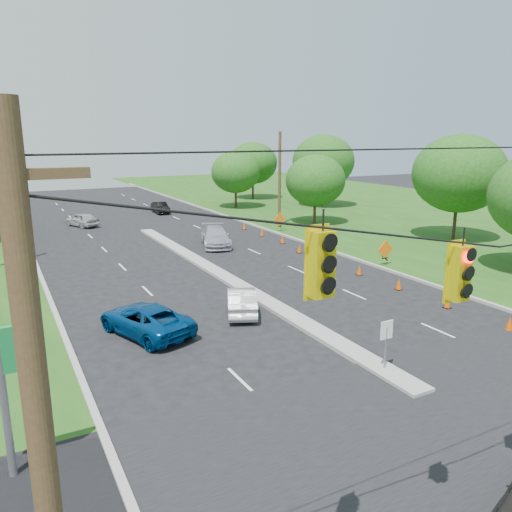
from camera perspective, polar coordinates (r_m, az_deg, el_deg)
curb_left at (r=37.89m, az=-23.93°, el=-0.73°), size 0.25×110.00×0.16m
curb_right at (r=43.91m, az=3.26°, el=2.26°), size 0.25×110.00×0.16m
median at (r=31.58m, az=-4.06°, el=-2.25°), size 1.00×34.00×0.18m
median_sign at (r=19.09m, az=14.66°, el=-8.84°), size 0.55×0.06×2.05m
utility_pole_far_right at (r=48.75m, az=2.71°, el=8.74°), size 0.28×0.28×9.00m
cone_1 at (r=25.41m, az=26.98°, el=-6.90°), size 0.32×0.32×0.70m
cone_2 at (r=27.41m, az=21.05°, el=-4.87°), size 0.32×0.32×0.70m
cone_3 at (r=29.69m, az=16.01°, el=-3.09°), size 0.32×0.32×0.70m
cone_4 at (r=32.19m, az=11.73°, el=-1.56°), size 0.32×0.32×0.70m
cone_5 at (r=34.86m, az=8.09°, el=-0.25°), size 0.32×0.32×0.70m
cone_6 at (r=37.67m, az=4.98°, el=0.88°), size 0.32×0.32×0.70m
cone_7 at (r=40.88m, az=3.04°, el=1.92°), size 0.32×0.32×0.70m
cone_8 at (r=43.87m, az=0.69°, el=2.74°), size 0.32×0.32×0.70m
cone_9 at (r=46.92m, az=-1.35°, el=3.45°), size 0.32×0.32×0.70m
work_sign_1 at (r=34.67m, az=14.56°, el=0.63°), size 1.27×0.58×1.37m
work_sign_2 at (r=45.75m, az=2.73°, el=4.12°), size 1.27×0.58×1.37m
tree_8 at (r=44.83m, az=22.21°, el=8.72°), size 7.56×7.56×8.82m
tree_9 at (r=49.81m, az=6.81°, el=8.57°), size 5.88×5.88×6.86m
tree_10 at (r=62.48m, az=7.71°, el=10.68°), size 7.56×7.56×8.82m
tree_11 at (r=69.81m, az=-0.36°, el=10.59°), size 6.72×6.72×7.84m
tree_12 at (r=60.92m, az=-2.36°, el=9.55°), size 5.88×5.88×6.86m
white_sedan at (r=24.83m, az=-1.68°, el=-5.10°), size 2.83×4.16×1.30m
blue_pickup at (r=22.78m, az=-12.51°, el=-7.08°), size 3.79×5.42×1.37m
silver_car_far at (r=40.00m, az=-4.65°, el=2.23°), size 3.62×5.63×1.52m
silver_car_oncoming at (r=51.41m, az=-19.27°, el=3.94°), size 3.04×4.23×1.34m
dark_car_receding at (r=58.14m, az=-10.88°, el=5.46°), size 1.52×3.92×1.27m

